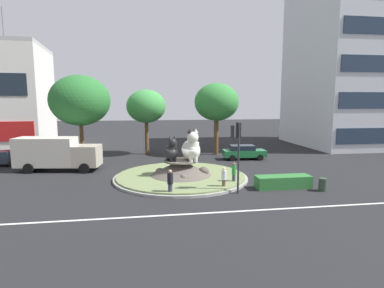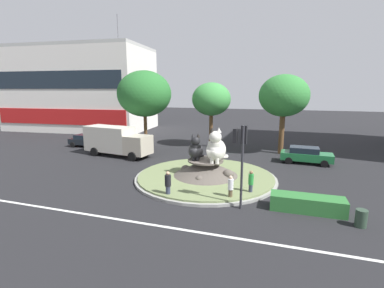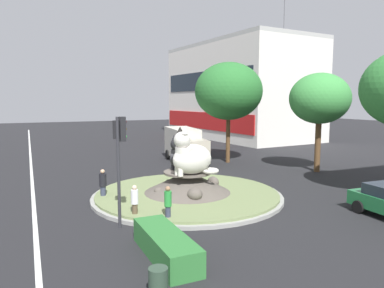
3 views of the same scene
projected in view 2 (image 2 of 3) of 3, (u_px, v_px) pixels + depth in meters
The scene contains 18 objects.
ground_plane at pixel (205, 179), 21.55m from camera, with size 160.00×160.00×0.00m, color black.
lane_centreline at pixel (164, 227), 13.98m from camera, with size 112.00×0.20×0.01m, color silver.
roundabout_island at pixel (206, 172), 21.45m from camera, with size 10.86×10.86×1.51m.
cat_statue_black at pixel (196, 149), 21.35m from camera, with size 1.57×2.18×2.06m.
cat_statue_white at pixel (216, 149), 20.64m from camera, with size 1.65×2.68×2.63m.
traffic_light_mast at pixel (242, 148), 15.56m from camera, with size 0.75×0.49×4.85m.
shophouse_block at pixel (81, 89), 47.98m from camera, with size 24.20×14.14×19.43m.
clipped_hedge_strip at pixel (307, 204), 15.68m from camera, with size 4.02×1.20×0.90m, color #2D7033.
broadleaf_tree_behind_island at pixel (144, 94), 30.58m from camera, with size 5.94×5.94×8.86m.
second_tree_near_tower at pixel (211, 99), 32.66m from camera, with size 4.57×4.57×7.63m.
third_tree_left at pixel (284, 96), 28.80m from camera, with size 5.13×5.13×8.36m.
pedestrian_white_shirt at pixel (231, 188), 17.02m from camera, with size 0.34×0.34×1.64m.
pedestrian_black_shirt at pixel (168, 184), 17.48m from camera, with size 0.39×0.39×1.77m.
pedestrian_green_shirt at pixel (251, 183), 17.83m from camera, with size 0.33×0.33×1.71m.
hatchback_near_shophouse at pixel (306, 155), 25.87m from camera, with size 4.65×2.23×1.54m.
parked_car_right at pixel (87, 140), 33.48m from camera, with size 4.19×2.17×1.46m.
delivery_box_truck at pixel (116, 140), 28.67m from camera, with size 7.58×3.26×3.04m.
litter_bin at pixel (361, 218), 13.90m from camera, with size 0.56×0.56×0.90m.
Camera 2 is at (5.28, -19.96, 6.80)m, focal length 25.94 mm.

